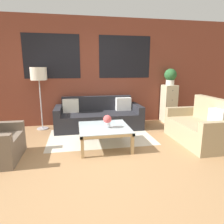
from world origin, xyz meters
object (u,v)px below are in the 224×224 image
at_px(settee_vintage, 200,128).
at_px(drawer_cabinet, 169,104).
at_px(couch_dark, 99,117).
at_px(flower_vase, 107,121).
at_px(floor_lamp, 39,76).
at_px(coffee_table, 104,129).
at_px(potted_plant, 170,76).

height_order(settee_vintage, drawer_cabinet, drawer_cabinet).
relative_size(couch_dark, drawer_cabinet, 2.06).
xyz_separation_m(couch_dark, flower_vase, (0.01, -1.37, 0.27)).
distance_m(couch_dark, flower_vase, 1.40).
bearing_deg(floor_lamp, settee_vintage, -25.12).
distance_m(floor_lamp, flower_vase, 2.22).
relative_size(couch_dark, floor_lamp, 1.41).
distance_m(settee_vintage, drawer_cabinet, 1.67).
bearing_deg(drawer_cabinet, floor_lamp, -178.74).
bearing_deg(floor_lamp, couch_dark, -5.76).
xyz_separation_m(drawer_cabinet, flower_vase, (-2.02, -1.59, 0.02)).
distance_m(coffee_table, flower_vase, 0.22).
distance_m(floor_lamp, drawer_cabinet, 3.54).
bearing_deg(floor_lamp, flower_vase, -46.80).
height_order(coffee_table, potted_plant, potted_plant).
height_order(couch_dark, flower_vase, couch_dark).
bearing_deg(drawer_cabinet, settee_vintage, -93.14).
height_order(couch_dark, drawer_cabinet, drawer_cabinet).
distance_m(drawer_cabinet, potted_plant, 0.77).
bearing_deg(coffee_table, couch_dark, 88.07).
relative_size(floor_lamp, drawer_cabinet, 1.46).
height_order(couch_dark, coffee_table, couch_dark).
bearing_deg(coffee_table, floor_lamp, 133.53).
bearing_deg(drawer_cabinet, coffee_table, -143.83).
relative_size(coffee_table, floor_lamp, 0.62).
height_order(couch_dark, floor_lamp, floor_lamp).
relative_size(coffee_table, flower_vase, 3.89).
bearing_deg(flower_vase, settee_vintage, -1.74).
relative_size(floor_lamp, potted_plant, 3.42).
bearing_deg(settee_vintage, couch_dark, 143.62).
relative_size(floor_lamp, flower_vase, 6.23).
bearing_deg(couch_dark, potted_plant, 6.13).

